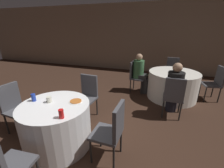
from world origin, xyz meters
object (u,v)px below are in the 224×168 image
at_px(chair_near_north, 88,93).
at_px(person_green_jacket, 141,74).
at_px(soda_can_red, 61,114).
at_px(table_near, 57,125).
at_px(chair_far_west, 135,74).
at_px(chair_far_north, 172,69).
at_px(person_black_shirt, 174,89).
at_px(chair_far_south, 174,94).
at_px(pizza_plate_near, 76,101).
at_px(table_far, 172,85).
at_px(chair_far_east, 216,81).
at_px(chair_near_east, 113,128).
at_px(chair_near_west, 14,104).
at_px(chair_near_south, 0,167).
at_px(soda_can_blue, 33,97).

height_order(chair_near_north, person_green_jacket, person_green_jacket).
xyz_separation_m(chair_near_north, soda_can_red, (0.26, -1.22, 0.25)).
distance_m(table_near, chair_far_west, 2.74).
bearing_deg(chair_far_north, person_black_shirt, 89.39).
xyz_separation_m(chair_far_west, chair_far_south, (1.01, -1.19, 0.00)).
relative_size(person_black_shirt, soda_can_red, 9.72).
bearing_deg(pizza_plate_near, person_green_jacket, 74.00).
bearing_deg(person_black_shirt, soda_can_red, -126.19).
relative_size(table_far, chair_far_west, 1.42).
height_order(chair_far_east, chair_far_south, same).
distance_m(chair_far_east, person_green_jacket, 1.93).
bearing_deg(chair_near_east, chair_near_west, 88.52).
bearing_deg(chair_near_south, chair_far_south, 49.42).
height_order(table_far, chair_near_south, chair_near_south).
bearing_deg(soda_can_red, table_near, 141.32).
distance_m(chair_near_north, soda_can_blue, 1.08).
height_order(chair_near_east, chair_far_south, same).
height_order(chair_far_north, soda_can_blue, chair_far_north).
relative_size(table_far, soda_can_red, 10.63).
bearing_deg(chair_far_north, chair_near_north, 56.46).
xyz_separation_m(table_near, person_green_jacket, (0.96, 2.60, 0.20)).
xyz_separation_m(chair_near_east, person_green_jacket, (0.01, 2.62, 0.03)).
height_order(chair_far_west, pizza_plate_near, chair_far_west).
bearing_deg(chair_near_east, chair_far_south, -29.07).
height_order(chair_near_south, soda_can_blue, chair_near_south).
height_order(chair_far_south, person_green_jacket, person_green_jacket).
xyz_separation_m(chair_far_west, chair_far_north, (1.07, 0.94, 0.00)).
xyz_separation_m(chair_far_west, person_green_jacket, (0.17, -0.02, 0.03)).
distance_m(chair_near_west, person_black_shirt, 3.15).
xyz_separation_m(chair_far_east, chair_far_north, (-1.03, 0.87, 0.00)).
bearing_deg(table_near, chair_far_south, 38.39).
relative_size(chair_near_south, soda_can_red, 7.49).
relative_size(chair_far_south, soda_can_blue, 7.49).
distance_m(chair_far_south, soda_can_blue, 2.62).
distance_m(chair_near_east, chair_far_north, 3.69).
distance_m(chair_near_south, chair_near_north, 1.90).
xyz_separation_m(table_near, chair_far_west, (0.79, 2.62, 0.17)).
bearing_deg(chair_near_west, chair_far_east, 128.58).
bearing_deg(chair_near_east, table_near, 90.00).
bearing_deg(chair_far_south, chair_near_west, -151.51).
bearing_deg(chair_far_east, person_green_jacket, 81.99).
bearing_deg(person_green_jacket, person_black_shirt, 47.08).
bearing_deg(person_black_shirt, person_green_jacket, 132.49).
bearing_deg(table_near, pizza_plate_near, 35.37).
relative_size(chair_near_west, chair_far_west, 1.00).
height_order(pizza_plate_near, soda_can_blue, soda_can_blue).
height_order(table_far, pizza_plate_near, pizza_plate_near).
distance_m(chair_near_east, pizza_plate_near, 0.74).
bearing_deg(chair_far_west, chair_near_south, -4.46).
bearing_deg(soda_can_blue, chair_near_west, 173.05).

